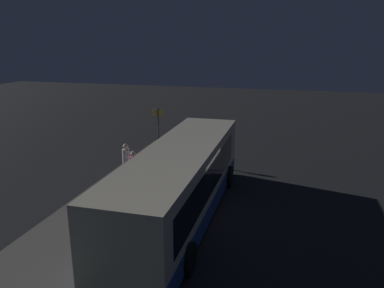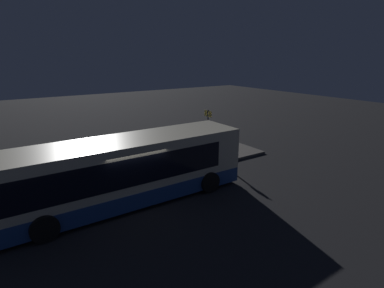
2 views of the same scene
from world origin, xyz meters
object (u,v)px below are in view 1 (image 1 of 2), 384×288
suitcase (143,182)px  trash_bin (159,145)px  passenger_with_bags (134,168)px  bus_lead (180,184)px  passenger_boarding (170,149)px  passenger_waiting (126,160)px  sign_post (158,127)px

suitcase → trash_bin: (6.06, 1.41, -0.06)m
passenger_with_bags → trash_bin: size_ratio=2.68×
bus_lead → trash_bin: bearing=25.0°
passenger_boarding → passenger_with_bags: passenger_with_bags is taller
passenger_waiting → trash_bin: (5.04, 0.16, -0.66)m
passenger_waiting → sign_post: (4.12, -0.13, 0.71)m
passenger_boarding → passenger_waiting: passenger_waiting is taller
sign_post → passenger_waiting: bearing=178.2°
suitcase → passenger_waiting: bearing=50.7°
passenger_boarding → suitcase: (-3.67, 0.06, -0.48)m
bus_lead → trash_bin: bus_lead is taller
bus_lead → suitcase: bearing=50.2°
sign_post → passenger_with_bags: bearing=-173.0°
bus_lead → passenger_with_bags: 3.53m
passenger_waiting → trash_bin: size_ratio=2.76×
suitcase → passenger_boarding: bearing=-0.9°
suitcase → trash_bin: size_ratio=1.54×
passenger_with_bags → sign_post: 5.07m
passenger_with_bags → bus_lead: bearing=-151.8°
passenger_waiting → passenger_with_bags: passenger_waiting is taller
passenger_boarding → suitcase: bearing=70.3°
suitcase → trash_bin: bearing=13.1°
passenger_boarding → suitcase: size_ratio=1.60×
passenger_boarding → suitcase: 3.70m
trash_bin → suitcase: bearing=-166.9°
passenger_waiting → passenger_with_bags: bearing=137.8°
sign_post → trash_bin: sign_post is taller
passenger_with_bags → sign_post: size_ratio=0.63×
bus_lead → passenger_boarding: (5.59, 2.26, -0.39)m
bus_lead → sign_post: size_ratio=3.99×
suitcase → sign_post: (5.15, 1.12, 1.31)m
suitcase → passenger_with_bags: bearing=71.8°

